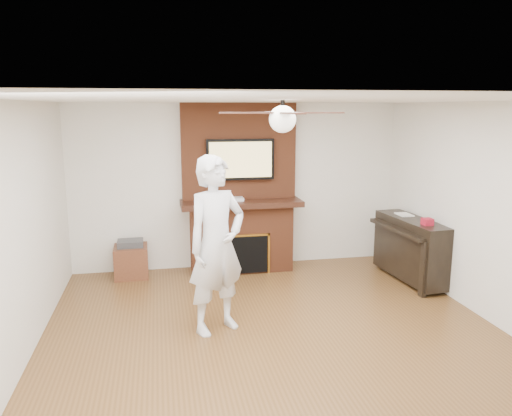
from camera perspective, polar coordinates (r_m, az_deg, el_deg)
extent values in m
cube|color=#543518|center=(5.46, 2.78, -16.07)|extent=(5.36, 5.86, 0.18)
cube|color=white|center=(4.85, 3.09, 13.30)|extent=(5.36, 5.86, 0.18)
cube|color=silver|center=(7.72, -2.19, 2.63)|extent=(5.36, 0.18, 2.50)
cube|color=silver|center=(2.50, 19.67, -17.50)|extent=(5.36, 0.18, 2.50)
cube|color=silver|center=(5.04, -27.01, -3.38)|extent=(0.18, 5.86, 2.50)
cube|color=silver|center=(6.14, 27.08, -0.93)|extent=(0.18, 5.86, 2.50)
cube|color=brown|center=(7.55, -1.74, -3.39)|extent=(1.50, 0.50, 1.00)
cube|color=black|center=(7.40, -1.73, 0.60)|extent=(1.78, 0.64, 0.08)
cube|color=brown|center=(7.47, -1.99, 6.51)|extent=(1.70, 0.20, 1.42)
cube|color=black|center=(7.36, -1.40, -5.36)|extent=(0.70, 0.06, 0.55)
cube|color=#BF8C2D|center=(7.27, -1.40, -3.19)|extent=(0.78, 0.02, 0.03)
cube|color=#BF8C2D|center=(7.30, -4.31, -5.53)|extent=(0.03, 0.02, 0.61)
cube|color=#BF8C2D|center=(7.42, 1.47, -5.21)|extent=(0.03, 0.02, 0.61)
cube|color=black|center=(7.34, -1.80, 5.56)|extent=(1.00, 0.07, 0.60)
cube|color=tan|center=(7.30, -1.75, 5.53)|extent=(0.92, 0.01, 0.52)
cylinder|color=black|center=(4.84, 3.07, 11.41)|extent=(0.04, 0.04, 0.14)
sphere|color=white|center=(4.85, 3.05, 10.11)|extent=(0.26, 0.26, 0.26)
cube|color=black|center=(4.94, 6.85, 10.76)|extent=(0.55, 0.11, 0.01)
cube|color=black|center=(5.17, 2.15, 10.86)|extent=(0.11, 0.55, 0.01)
cube|color=black|center=(4.78, -0.85, 10.82)|extent=(0.55, 0.11, 0.01)
cube|color=black|center=(4.53, 4.10, 10.76)|extent=(0.11, 0.55, 0.01)
imported|color=silver|center=(5.41, -4.53, -4.26)|extent=(0.85, 0.76, 1.94)
cube|color=#512817|center=(7.52, -14.07, -5.95)|extent=(0.49, 0.49, 0.46)
cube|color=#323235|center=(7.45, -14.17, -3.93)|extent=(0.37, 0.30, 0.09)
cube|color=black|center=(7.41, 17.33, -4.40)|extent=(0.52, 1.40, 0.85)
cube|color=black|center=(6.86, 18.61, -6.67)|extent=(0.06, 0.11, 0.74)
cube|color=black|center=(7.90, 14.24, -4.05)|extent=(0.06, 0.11, 0.74)
cube|color=black|center=(7.23, 15.84, -2.35)|extent=(0.26, 1.28, 0.05)
cube|color=silver|center=(7.53, 16.58, -0.72)|extent=(0.19, 0.26, 0.01)
cube|color=maroon|center=(6.99, 18.99, -1.49)|extent=(0.13, 0.13, 0.09)
cube|color=silver|center=(7.35, -2.74, 1.01)|extent=(0.33, 0.19, 0.05)
cylinder|color=#EA5A1B|center=(7.52, -3.22, -6.97)|extent=(0.07, 0.07, 0.12)
cylinder|color=#5C913A|center=(7.58, -1.39, -6.96)|extent=(0.07, 0.07, 0.08)
cylinder|color=beige|center=(7.55, -0.81, -6.90)|extent=(0.07, 0.07, 0.11)
cylinder|color=teal|center=(7.53, 0.08, -7.03)|extent=(0.06, 0.06, 0.09)
cylinder|color=#3EBC7A|center=(7.45, -3.56, -7.25)|extent=(0.06, 0.06, 0.09)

